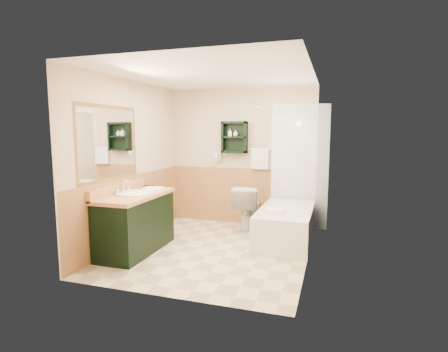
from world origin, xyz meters
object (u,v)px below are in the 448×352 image
Objects in this scene: vanity at (136,223)px; toilet at (248,208)px; bathtub at (286,225)px; vanity_book at (142,180)px; wall_shelf at (234,137)px; hair_dryer at (219,157)px; soap_bottle_b at (236,134)px; soap_bottle_a at (230,134)px.

toilet is (1.21, 1.54, -0.03)m from vanity.
vanity_book reaches higher than bathtub.
bathtub is at bearing 143.05° from toilet.
wall_shelf is 1.81m from vanity_book.
wall_shelf is at bearing 63.62° from vanity.
soap_bottle_b reaches higher than hair_dryer.
wall_shelf reaches higher than soap_bottle_a.
wall_shelf is 2.29× the size of hair_dryer.
vanity is at bearing -108.02° from hair_dryer.
hair_dryer is 1.07m from toilet.
vanity_book is at bearing -119.25° from hair_dryer.
vanity_book is 1.84m from soap_bottle_b.
wall_shelf is 2.27× the size of vanity_book.
soap_bottle_b reaches higher than toilet.
bathtub is 13.94× the size of soap_bottle_b.
vanity is 2.31m from soap_bottle_a.
wall_shelf is 0.46m from hair_dryer.
vanity_book is (-1.06, -1.33, -0.62)m from wall_shelf.
soap_bottle_a is 0.10m from soap_bottle_b.
soap_bottle_b is (-0.30, 0.26, 1.24)m from toilet.
soap_bottle_b is (0.10, 0.00, 0.01)m from soap_bottle_a.
wall_shelf is at bearing 167.33° from soap_bottle_b.
vanity is 9.30× the size of soap_bottle_a.
vanity is (-0.89, -1.80, -1.15)m from wall_shelf.
bathtub is 1.89m from soap_bottle_a.
bathtub is 0.87m from toilet.
soap_bottle_a is at bearing 35.81° from vanity_book.
toilet is at bearing -24.88° from hair_dryer.
vanity_book is (-0.76, -1.36, -0.27)m from hair_dryer.
vanity is 1.96m from toilet.
hair_dryer is 0.32× the size of toilet.
hair_dryer is at bearing 175.24° from wall_shelf.
vanity is 1.69× the size of toilet.
hair_dryer reaches higher than toilet.
vanity_book is at bearing -164.59° from bathtub.
toilet is at bearing -40.94° from soap_bottle_b.
hair_dryer is at bearing 71.98° from vanity.
vanity_book is at bearing -128.51° from wall_shelf.
soap_bottle_b reaches higher than soap_bottle_a.
bathtub is 1.84m from soap_bottle_b.
soap_bottle_b is (1.08, 1.33, 0.68)m from vanity_book.
hair_dryer is 2.23× the size of soap_bottle_b.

